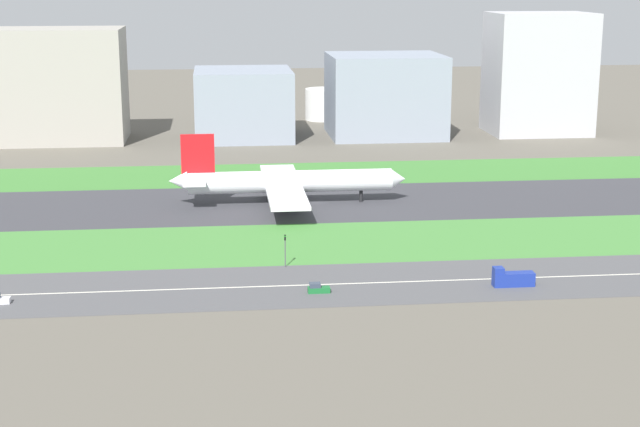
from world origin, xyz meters
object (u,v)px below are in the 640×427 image
(airliner, at_px, (284,182))
(traffic_light, at_px, (285,248))
(cargo_warehouse, at_px, (538,73))
(fuel_tank_centre, at_px, (382,103))
(terminal_building, at_px, (46,85))
(hangar_building, at_px, (243,104))
(office_tower, at_px, (385,95))
(truck_0, at_px, (512,278))
(car_4, at_px, (318,288))
(fuel_tank_west, at_px, (325,104))

(airliner, height_order, traffic_light, airliner)
(cargo_warehouse, distance_m, fuel_tank_centre, 72.65)
(terminal_building, bearing_deg, fuel_tank_centre, 18.38)
(terminal_building, relative_size, hangar_building, 1.50)
(office_tower, distance_m, cargo_warehouse, 61.60)
(hangar_building, bearing_deg, airliner, -86.21)
(traffic_light, bearing_deg, terminal_building, 113.90)
(truck_0, bearing_deg, cargo_warehouse, -109.54)
(office_tower, height_order, cargo_warehouse, cargo_warehouse)
(truck_0, bearing_deg, terminal_building, -57.61)
(terminal_building, bearing_deg, truck_0, -57.61)
(car_4, height_order, hangar_building, hangar_building)
(terminal_building, height_order, hangar_building, terminal_building)
(office_tower, distance_m, fuel_tank_centre, 46.37)
(terminal_building, bearing_deg, fuel_tank_west, 22.19)
(terminal_building, xyz_separation_m, fuel_tank_centre, (135.46, 45.00, -14.38))
(car_4, relative_size, office_tower, 0.10)
(traffic_light, height_order, terminal_building, terminal_building)
(traffic_light, bearing_deg, fuel_tank_centre, 75.08)
(airliner, height_order, hangar_building, hangar_building)
(traffic_light, relative_size, hangar_building, 0.18)
(truck_0, relative_size, cargo_warehouse, 0.18)
(truck_0, xyz_separation_m, terminal_building, (-121.82, 192.00, 19.41))
(office_tower, distance_m, fuel_tank_west, 49.48)
(hangar_building, bearing_deg, truck_0, -75.93)
(traffic_light, xyz_separation_m, fuel_tank_centre, (58.34, 219.01, 2.41))
(airliner, xyz_separation_m, hangar_building, (-7.55, 114.00, 6.88))
(terminal_building, bearing_deg, hangar_building, 0.00)
(cargo_warehouse, xyz_separation_m, fuel_tank_west, (-79.60, 45.00, -16.85))
(car_4, bearing_deg, traffic_light, -74.02)
(fuel_tank_west, bearing_deg, car_4, -96.75)
(traffic_light, xyz_separation_m, office_tower, (51.72, 174.01, 11.44))
(fuel_tank_west, bearing_deg, truck_0, -87.23)
(truck_0, distance_m, fuel_tank_centre, 237.45)
(fuel_tank_centre, bearing_deg, hangar_building, -143.92)
(car_4, bearing_deg, office_tower, -103.63)
(car_4, xyz_separation_m, fuel_tank_west, (28.07, 237.00, 5.78))
(hangar_building, height_order, office_tower, office_tower)
(car_4, relative_size, fuel_tank_centre, 0.24)
(cargo_warehouse, height_order, fuel_tank_centre, cargo_warehouse)
(terminal_building, relative_size, fuel_tank_centre, 3.24)
(airliner, height_order, cargo_warehouse, cargo_warehouse)
(traffic_light, xyz_separation_m, fuel_tank_west, (33.22, 219.01, 2.42))
(car_4, bearing_deg, fuel_tank_west, -96.75)
(traffic_light, relative_size, cargo_warehouse, 0.15)
(airliner, height_order, office_tower, office_tower)
(car_4, bearing_deg, truck_0, 180.00)
(car_4, bearing_deg, airliner, -89.26)
(hangar_building, bearing_deg, terminal_building, 180.00)
(car_4, relative_size, traffic_light, 0.61)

